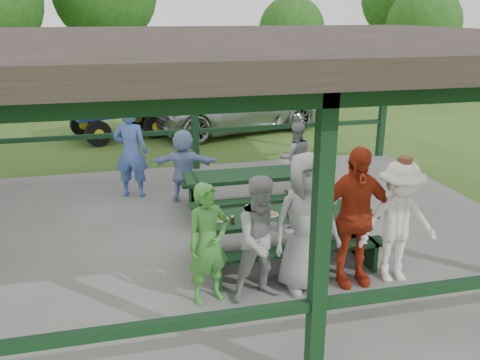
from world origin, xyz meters
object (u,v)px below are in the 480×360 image
object	(u,v)px
contestant_red	(354,217)
spectator_grey	(295,158)
contestant_grey_mid	(306,223)
spectator_lblue	(184,165)
contestant_white_fedora	(398,222)
pickup_truck	(237,106)
contestant_green	(208,244)
farm_trailer	(118,116)
picnic_table_far	(255,187)
spectator_blue	(131,152)
contestant_grey_left	(263,239)
picnic_table_near	(285,231)

from	to	relation	value
contestant_red	spectator_grey	world-z (taller)	contestant_red
contestant_grey_mid	spectator_lblue	xyz separation A→B (m)	(-1.12, 3.72, -0.23)
contestant_white_fedora	pickup_truck	bearing A→B (deg)	93.51
contestant_green	farm_trailer	size ratio (longest dim) A/B	0.42
picnic_table_far	spectator_blue	xyz separation A→B (m)	(-2.17, 1.39, 0.45)
contestant_grey_left	spectator_lblue	bearing A→B (deg)	90.37
contestant_green	contestant_grey_left	distance (m)	0.70
contestant_red	pickup_truck	distance (m)	10.05
contestant_red	pickup_truck	xyz separation A→B (m)	(0.76, 10.02, -0.29)
contestant_white_fedora	spectator_blue	xyz separation A→B (m)	(-3.39, 4.28, 0.07)
picnic_table_near	spectator_lblue	xyz separation A→B (m)	(-1.12, 2.90, 0.24)
contestant_green	picnic_table_far	bearing A→B (deg)	45.84
contestant_red	spectator_blue	distance (m)	5.04
contestant_grey_left	contestant_red	xyz separation A→B (m)	(1.28, 0.11, 0.14)
farm_trailer	picnic_table_near	bearing A→B (deg)	-95.38
picnic_table_near	spectator_grey	xyz separation A→B (m)	(1.15, 2.83, 0.26)
contestant_green	contestant_grey_mid	world-z (taller)	contestant_grey_mid
picnic_table_far	spectator_lblue	distance (m)	1.52
contestant_green	contestant_grey_mid	bearing A→B (deg)	-17.64
pickup_truck	contestant_grey_mid	bearing A→B (deg)	157.14
pickup_truck	farm_trailer	bearing A→B (deg)	77.63
picnic_table_far	contestant_red	world-z (taller)	contestant_red
picnic_table_near	spectator_lblue	bearing A→B (deg)	111.14
contestant_green	farm_trailer	bearing A→B (deg)	77.51
picnic_table_near	farm_trailer	world-z (taller)	farm_trailer
picnic_table_far	spectator_blue	bearing A→B (deg)	147.35
spectator_lblue	pickup_truck	xyz separation A→B (m)	(2.55, 6.30, -0.04)
farm_trailer	spectator_lblue	bearing A→B (deg)	-98.80
contestant_white_fedora	spectator_grey	xyz separation A→B (m)	(-0.15, 3.73, -0.13)
contestant_grey_left	contestant_grey_mid	bearing A→B (deg)	3.78
spectator_blue	contestant_grey_mid	bearing A→B (deg)	133.95
picnic_table_far	contestant_grey_left	xyz separation A→B (m)	(-0.69, -2.93, 0.36)
contestant_white_fedora	contestant_grey_left	bearing A→B (deg)	-174.51
contestant_grey_mid	spectator_blue	distance (m)	4.70
contestant_red	spectator_lblue	bearing A→B (deg)	116.02
contestant_grey_mid	contestant_red	distance (m)	0.67
spectator_blue	contestant_red	bearing A→B (deg)	140.71
spectator_grey	contestant_red	bearing A→B (deg)	88.34
contestant_red	contestant_white_fedora	xyz separation A→B (m)	(0.63, -0.07, -0.11)
picnic_table_far	pickup_truck	size ratio (longest dim) A/B	0.46
picnic_table_far	contestant_grey_mid	xyz separation A→B (m)	(-0.07, -2.81, 0.47)
picnic_table_near	contestant_white_fedora	world-z (taller)	contestant_white_fedora
spectator_lblue	pickup_truck	size ratio (longest dim) A/B	0.26
contestant_white_fedora	pickup_truck	xyz separation A→B (m)	(0.14, 10.09, -0.18)
spectator_blue	farm_trailer	bearing A→B (deg)	-70.54
picnic_table_far	contestant_green	bearing A→B (deg)	-115.92
contestant_red	spectator_grey	distance (m)	3.69
contestant_grey_mid	pickup_truck	bearing A→B (deg)	77.17
contestant_grey_mid	spectator_blue	size ratio (longest dim) A/B	1.02
spectator_blue	farm_trailer	distance (m)	5.67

